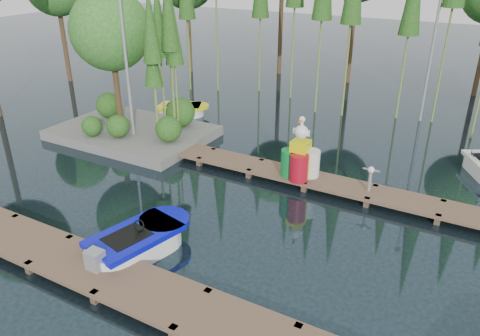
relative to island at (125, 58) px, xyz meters
The scene contains 12 objects.
ground_plane 7.79m from the island, 27.58° to the right, with size 90.00×90.00×0.00m, color #1D2D36.
near_dock 10.44m from the island, 51.04° to the right, with size 18.00×1.50×0.50m.
far_dock 7.91m from the island, ahead, with size 15.00×1.20×0.50m.
island is the anchor object (origin of this frame).
lamp_island 1.56m from the island, 44.71° to the right, with size 0.30×0.30×7.25m.
lamp_rear 12.91m from the island, 36.82° to the left, with size 0.30×0.30×7.25m.
boat_blue 9.24m from the island, 47.86° to the right, with size 1.96×3.18×1.00m.
boat_yellow_far 4.23m from the island, 83.12° to the left, with size 2.67×2.03×1.22m.
utility_cabinet 10.04m from the island, 53.58° to the right, with size 0.40×0.34×0.49m, color gray.
yellow_barrel 8.55m from the island, ahead, with size 0.55×0.55×0.82m, color yellow.
drum_cluster 8.36m from the island, ahead, with size 1.20×1.10×2.07m.
seagull_post 10.54m from the island, ahead, with size 0.51×0.28×0.82m.
Camera 1 is at (6.76, -10.62, 7.08)m, focal length 35.00 mm.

